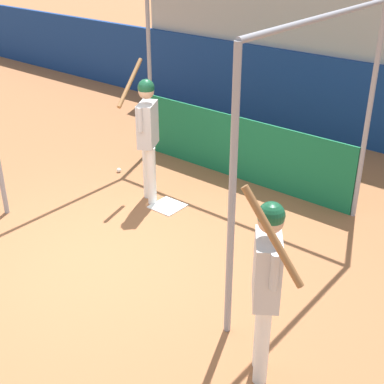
{
  "coord_description": "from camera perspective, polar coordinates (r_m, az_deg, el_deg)",
  "views": [
    {
      "loc": [
        4.43,
        -3.64,
        3.83
      ],
      "look_at": [
        0.98,
        0.6,
        1.03
      ],
      "focal_mm": 50.0,
      "sensor_mm": 36.0,
      "label": 1
    }
  ],
  "objects": [
    {
      "name": "bleacher_section",
      "position": [
        12.31,
        18.29,
        16.46
      ],
      "size": [
        8.7,
        4.0,
        3.64
      ],
      "color": "#9E9E99",
      "rests_on": "ground"
    },
    {
      "name": "baseball",
      "position": [
        9.12,
        -7.8,
        2.33
      ],
      "size": [
        0.07,
        0.07,
        0.07
      ],
      "color": "white",
      "rests_on": "ground"
    },
    {
      "name": "home_plate",
      "position": [
        7.97,
        -2.61,
        -1.51
      ],
      "size": [
        0.44,
        0.44,
        0.02
      ],
      "color": "white",
      "rests_on": "ground"
    },
    {
      "name": "outfield_wall",
      "position": [
        10.7,
        13.19,
        9.89
      ],
      "size": [
        24.0,
        0.12,
        1.56
      ],
      "color": "navy",
      "rests_on": "ground"
    },
    {
      "name": "player_waiting",
      "position": [
        4.64,
        7.97,
        -8.98
      ],
      "size": [
        0.69,
        0.63,
        2.1
      ],
      "rotation": [
        0.0,
        0.0,
        -0.97
      ],
      "color": "white",
      "rests_on": "ground"
    },
    {
      "name": "player_batter",
      "position": [
        7.73,
        -4.8,
        6.72
      ],
      "size": [
        0.72,
        0.75,
        2.01
      ],
      "rotation": [
        0.0,
        0.0,
        2.05
      ],
      "color": "white",
      "rests_on": "ground"
    },
    {
      "name": "ground_plane",
      "position": [
        6.89,
        -9.56,
        -7.01
      ],
      "size": [
        60.0,
        60.0,
        0.0
      ],
      "primitive_type": "plane",
      "color": "#935B38"
    },
    {
      "name": "batting_cage",
      "position": [
        7.96,
        3.06,
        8.02
      ],
      "size": [
        4.03,
        3.18,
        3.0
      ],
      "color": "gray",
      "rests_on": "ground"
    }
  ]
}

